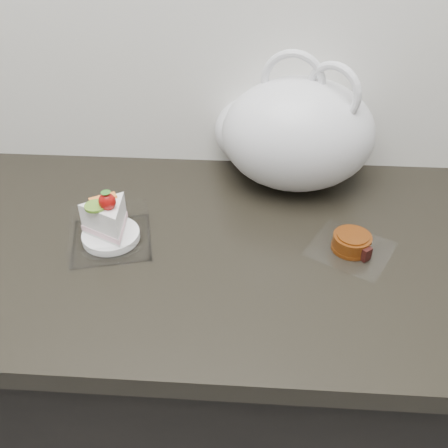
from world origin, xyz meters
The scene contains 4 objects.
counter centered at (0.00, 1.69, 0.45)m, with size 2.04×0.64×0.90m.
cake_tray centered at (-0.09, 1.68, 0.93)m, with size 0.18×0.18×0.12m.
mooncake_wrap centered at (0.37, 1.68, 0.91)m, with size 0.19×0.19×0.03m.
plastic_bag centered at (0.25, 1.92, 1.02)m, with size 0.41×0.36×0.30m.
Camera 1 is at (0.17, 0.95, 1.51)m, focal length 40.00 mm.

